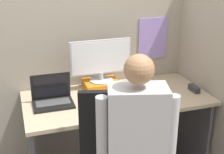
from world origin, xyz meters
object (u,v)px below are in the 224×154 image
(paper_box, at_px, (101,84))
(laptop, at_px, (53,99))
(monitor, at_px, (101,60))
(person, at_px, (142,148))
(stapler, at_px, (194,89))
(carrot_toy, at_px, (153,104))

(paper_box, bearing_deg, laptop, -157.23)
(monitor, height_order, person, person)
(laptop, height_order, stapler, laptop)
(carrot_toy, relative_size, person, 0.12)
(paper_box, relative_size, carrot_toy, 1.84)
(monitor, distance_m, laptop, 0.53)
(stapler, height_order, carrot_toy, stapler)
(monitor, height_order, stapler, monitor)
(person, bearing_deg, carrot_toy, 58.89)
(carrot_toy, bearing_deg, stapler, 18.84)
(monitor, xyz_separation_m, carrot_toy, (0.27, -0.47, -0.24))
(monitor, height_order, laptop, monitor)
(monitor, bearing_deg, paper_box, -90.00)
(monitor, relative_size, person, 0.40)
(carrot_toy, xyz_separation_m, person, (-0.32, -0.53, 0.01))
(carrot_toy, bearing_deg, paper_box, 120.01)
(laptop, distance_m, carrot_toy, 0.78)
(monitor, distance_m, carrot_toy, 0.60)
(laptop, xyz_separation_m, stapler, (1.18, -0.13, -0.02))
(stapler, xyz_separation_m, carrot_toy, (-0.46, -0.16, -0.01))
(person, bearing_deg, monitor, 87.28)
(stapler, bearing_deg, person, -138.58)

